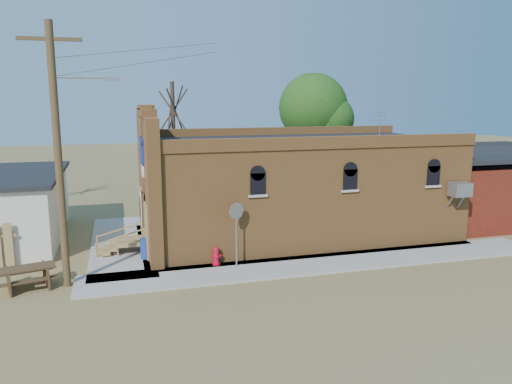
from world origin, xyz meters
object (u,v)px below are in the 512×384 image
object	(u,v)px
utility_pole	(60,151)
picnic_table	(27,274)
trash_barrel	(147,248)
brick_bar	(290,187)
fire_hydrant	(216,256)
stop_sign	(236,217)

from	to	relation	value
utility_pole	picnic_table	size ratio (longest dim) A/B	4.29
picnic_table	trash_barrel	bearing A→B (deg)	11.48
brick_bar	trash_barrel	world-z (taller)	brick_bar
fire_hydrant	trash_barrel	world-z (taller)	trash_barrel
brick_bar	fire_hydrant	size ratio (longest dim) A/B	22.23
stop_sign	picnic_table	xyz separation A→B (m)	(-7.50, -0.09, -1.54)
brick_bar	utility_pole	distance (m)	10.96
fire_hydrant	trash_barrel	bearing A→B (deg)	124.27
trash_barrel	picnic_table	world-z (taller)	trash_barrel
brick_bar	fire_hydrant	xyz separation A→B (m)	(-4.38, -3.70, -1.90)
brick_bar	trash_barrel	distance (m)	7.48
utility_pole	trash_barrel	bearing A→B (deg)	37.84
brick_bar	stop_sign	xyz separation A→B (m)	(-3.64, -4.03, -0.30)
brick_bar	picnic_table	bearing A→B (deg)	-159.71
utility_pole	fire_hydrant	world-z (taller)	utility_pole
utility_pole	fire_hydrant	bearing A→B (deg)	6.29
brick_bar	picnic_table	xyz separation A→B (m)	(-11.14, -4.12, -1.84)
brick_bar	stop_sign	size ratio (longest dim) A/B	6.45
trash_barrel	picnic_table	size ratio (longest dim) A/B	0.39
trash_barrel	picnic_table	xyz separation A→B (m)	(-4.20, -2.04, 0.00)
utility_pole	fire_hydrant	xyz separation A→B (m)	(5.41, 0.60, -4.33)
stop_sign	picnic_table	bearing A→B (deg)	179.58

